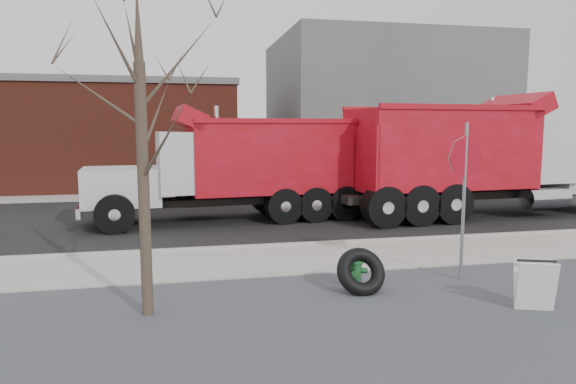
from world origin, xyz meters
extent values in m
plane|color=#383328|center=(0.00, 0.00, 0.00)|extent=(120.00, 120.00, 0.00)
cube|color=slate|center=(0.00, -3.50, 0.01)|extent=(60.00, 5.00, 0.03)
cube|color=#9E9B93|center=(0.00, 0.25, 0.03)|extent=(60.00, 2.50, 0.06)
cube|color=#9E9B93|center=(0.00, 1.55, 0.06)|extent=(60.00, 0.15, 0.11)
cube|color=black|center=(0.00, 6.30, 0.01)|extent=(60.00, 9.40, 0.02)
cube|color=#9E9B93|center=(0.00, 12.00, 0.03)|extent=(60.00, 2.00, 0.06)
cube|color=slate|center=(9.00, 18.00, 4.00)|extent=(12.00, 10.00, 8.00)
cube|color=maroon|center=(-10.00, 17.00, 2.50)|extent=(20.00, 8.00, 5.00)
cube|color=slate|center=(-10.00, 17.00, 5.15)|extent=(20.20, 8.20, 0.30)
cylinder|color=#382D23|center=(-3.20, -2.60, 2.00)|extent=(0.18, 0.18, 4.00)
cone|color=#382D23|center=(-3.20, -2.60, 4.60)|extent=(0.14, 0.14, 1.20)
cylinder|color=#286935|center=(0.51, -2.04, 0.03)|extent=(0.40, 0.40, 0.05)
cylinder|color=#286935|center=(0.51, -2.04, 0.30)|extent=(0.21, 0.21, 0.54)
cylinder|color=#286935|center=(0.51, -2.04, 0.54)|extent=(0.27, 0.27, 0.05)
sphere|color=#286935|center=(0.51, -2.04, 0.64)|extent=(0.22, 0.22, 0.22)
cylinder|color=#286935|center=(0.51, -2.04, 0.73)|extent=(0.05, 0.05, 0.05)
cylinder|color=#286935|center=(0.37, -1.97, 0.38)|extent=(0.14, 0.14, 0.10)
cylinder|color=#286935|center=(0.65, -2.10, 0.38)|extent=(0.14, 0.14, 0.10)
cylinder|color=#286935|center=(0.45, -2.18, 0.36)|extent=(0.17, 0.15, 0.14)
torus|color=black|center=(0.54, -2.23, 0.40)|extent=(0.95, 0.75, 0.90)
cylinder|color=gray|center=(2.73, -1.90, 1.56)|extent=(0.07, 0.07, 3.11)
cylinder|color=#A60B1C|center=(2.73, -1.90, 2.44)|extent=(0.82, 0.25, 0.84)
cube|color=white|center=(2.97, -3.79, 0.44)|extent=(0.64, 0.40, 0.83)
cube|color=white|center=(3.03, -3.62, 0.44)|extent=(0.64, 0.40, 0.83)
cube|color=black|center=(3.00, -3.71, 0.86)|extent=(0.59, 0.24, 0.04)
cube|color=black|center=(7.23, 4.83, 0.75)|extent=(9.87, 1.70, 0.25)
cube|color=silver|center=(11.29, 5.12, 1.40)|extent=(2.68, 2.41, 1.26)
cube|color=silver|center=(9.40, 4.98, 2.20)|extent=(2.02, 2.77, 2.07)
cube|color=black|center=(10.14, 5.04, 2.78)|extent=(0.21, 2.30, 0.92)
cube|color=#B50F27|center=(5.74, 4.72, 2.32)|extent=(5.93, 3.16, 2.53)
cylinder|color=silver|center=(8.47, 6.01, 2.72)|extent=(0.17, 0.17, 2.76)
cylinder|color=black|center=(11.40, 6.37, 0.65)|extent=(1.29, 0.43, 1.26)
cylinder|color=black|center=(4.29, 5.72, 0.65)|extent=(1.29, 0.43, 1.26)
cylinder|color=black|center=(4.45, 3.52, 0.65)|extent=(1.29, 0.43, 1.26)
cube|color=black|center=(-1.13, 5.52, 0.68)|extent=(8.36, 1.66, 0.22)
cube|color=silver|center=(-4.39, 5.21, 1.24)|extent=(2.41, 2.18, 1.12)
cube|color=silver|center=(-5.45, 5.11, 1.24)|extent=(0.23, 1.78, 1.02)
cube|color=silver|center=(-2.50, 5.39, 1.95)|extent=(1.84, 2.48, 1.83)
cube|color=black|center=(-3.24, 5.32, 2.46)|extent=(0.24, 2.03, 0.81)
cube|color=#B50F27|center=(0.19, 5.64, 2.05)|extent=(5.29, 2.91, 2.24)
cylinder|color=silver|center=(-1.56, 4.51, 2.41)|extent=(0.16, 0.16, 2.44)
cylinder|color=black|center=(-4.48, 4.10, 0.58)|extent=(1.14, 0.41, 1.12)
cylinder|color=black|center=(-4.69, 6.28, 0.58)|extent=(1.14, 0.41, 1.12)
cylinder|color=black|center=(1.50, 4.78, 0.58)|extent=(1.14, 0.41, 1.12)
cylinder|color=black|center=(1.31, 6.73, 0.58)|extent=(1.14, 0.41, 1.12)
camera|label=1|loc=(-2.62, -10.83, 3.02)|focal=32.00mm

